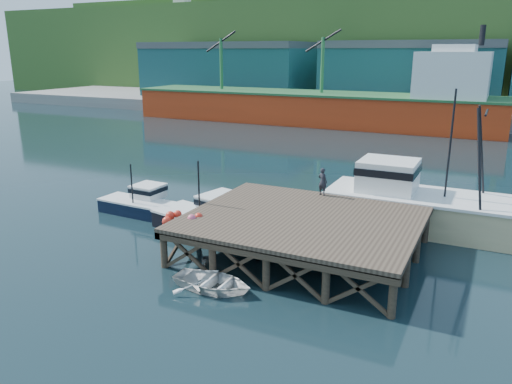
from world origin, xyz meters
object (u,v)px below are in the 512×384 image
Objects in this scene: dockworker at (323,182)px; trawler at (429,202)px; boat_navy at (142,203)px; dinghy at (213,282)px; boat_black at (212,219)px.

trawler is at bearing -138.56° from dockworker.
dinghy is (10.16, -7.66, -0.32)m from boat_navy.
dockworker is (-5.94, -2.64, 1.21)m from trawler.
boat_black is (6.24, -1.11, 0.13)m from boat_navy.
boat_navy is 3.41× the size of dockworker.
boat_black is 0.61× the size of trawler.
dockworker reaches higher than dinghy.
boat_navy is 0.45× the size of trawler.
dockworker is at bearing -10.24° from dinghy.
boat_black is at bearing -151.53° from trawler.
boat_black reaches higher than dockworker.
dinghy is (3.92, -6.55, -0.45)m from boat_black.
boat_black is at bearing -7.77° from boat_navy.
dinghy is at bearing -120.88° from trawler.
boat_navy is at bearing 52.40° from dinghy.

